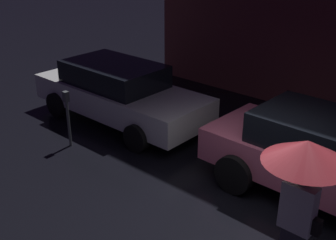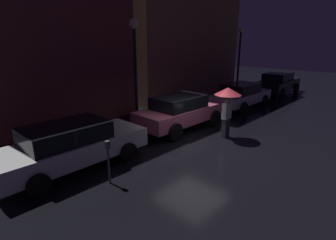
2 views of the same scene
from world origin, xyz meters
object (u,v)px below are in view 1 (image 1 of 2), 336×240
at_px(parked_car_white, 119,92).
at_px(parked_car_pink, 330,159).
at_px(parking_meter, 68,113).
at_px(pedestrian_with_umbrella, 304,172).

bearing_deg(parked_car_white, parked_car_pink, 0.79).
bearing_deg(parking_meter, pedestrian_with_umbrella, -4.17).
distance_m(pedestrian_with_umbrella, parking_meter, 5.45).
xyz_separation_m(parked_car_white, pedestrian_with_umbrella, (5.58, -2.04, 0.88)).
xyz_separation_m(pedestrian_with_umbrella, parking_meter, (-5.37, 0.39, -0.85)).
bearing_deg(parking_meter, parked_car_pink, 18.90).
distance_m(parked_car_white, pedestrian_with_umbrella, 6.01).
relative_size(parked_car_pink, pedestrian_with_umbrella, 2.15).
height_order(parked_car_white, parking_meter, parked_car_white).
height_order(parked_car_pink, pedestrian_with_umbrella, pedestrian_with_umbrella).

